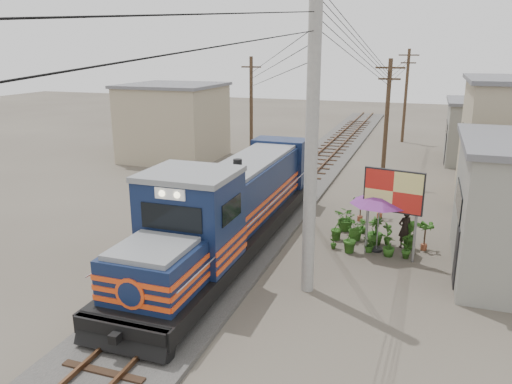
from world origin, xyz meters
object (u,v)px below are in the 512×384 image
at_px(market_umbrella, 380,197).
at_px(vendor, 405,229).
at_px(locomotive, 233,209).
at_px(billboard, 393,194).

xyz_separation_m(market_umbrella, vendor, (0.97, 0.74, -1.40)).
bearing_deg(market_umbrella, vendor, 37.42).
height_order(locomotive, billboard, locomotive).
bearing_deg(billboard, market_umbrella, 148.36).
relative_size(billboard, vendor, 2.18).
height_order(market_umbrella, vendor, market_umbrella).
bearing_deg(billboard, vendor, 79.58).
bearing_deg(vendor, locomotive, -14.04).
bearing_deg(billboard, locomotive, -156.64).
relative_size(locomotive, market_umbrella, 5.69).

